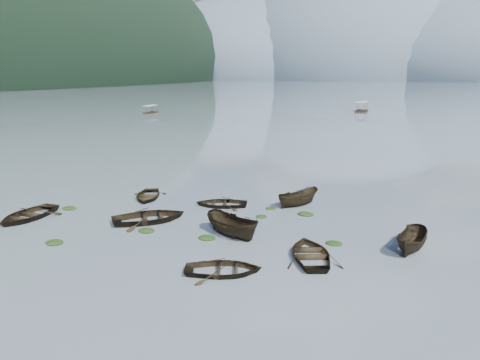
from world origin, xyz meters
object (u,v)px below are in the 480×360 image
(rowboat_0, at_px, (28,218))
(pontoon_left, at_px, (151,113))
(pontoon_centre, at_px, (361,112))
(rowboat_3, at_px, (311,258))

(rowboat_0, relative_size, pontoon_left, 0.93)
(rowboat_0, bearing_deg, pontoon_left, 117.46)
(pontoon_left, distance_m, pontoon_centre, 58.24)
(rowboat_0, relative_size, pontoon_centre, 0.69)
(rowboat_0, bearing_deg, rowboat_3, 2.41)
(pontoon_centre, bearing_deg, rowboat_0, -96.28)
(rowboat_0, bearing_deg, pontoon_centre, 83.31)
(rowboat_3, relative_size, pontoon_centre, 0.65)
(pontoon_centre, bearing_deg, rowboat_3, -84.84)
(rowboat_3, height_order, pontoon_left, pontoon_left)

